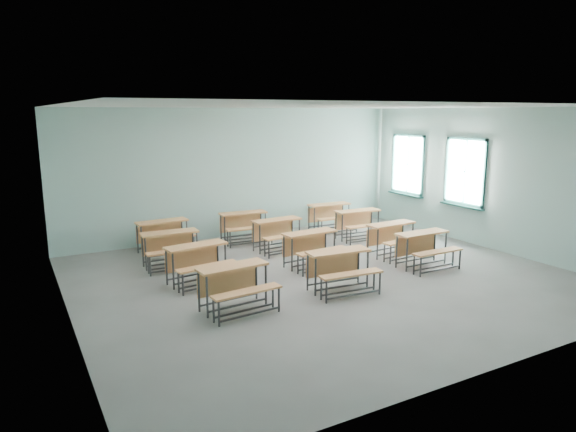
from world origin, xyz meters
name	(u,v)px	position (x,y,z in m)	size (l,w,h in m)	color
room	(329,194)	(0.08, 0.03, 1.60)	(9.04, 8.04, 3.24)	gray
desk_unit_r0c0	(236,281)	(-2.13, -0.68, 0.48)	(1.20, 0.86, 0.71)	#CF834A
desk_unit_r0c1	(341,265)	(-0.16, -0.74, 0.48)	(1.20, 0.86, 0.71)	#CF834A
desk_unit_r0c2	(425,244)	(2.13, -0.42, 0.48)	(1.14, 0.77, 0.71)	#CF834A
desk_unit_r1c0	(199,258)	(-2.21, 0.85, 0.48)	(1.22, 0.89, 0.71)	#CF834A
desk_unit_r1c1	(312,244)	(0.16, 0.73, 0.48)	(1.18, 0.83, 0.71)	#CF834A
desk_unit_r1c2	(394,234)	(2.15, 0.56, 0.48)	(1.19, 0.84, 0.71)	#CF834A
desk_unit_r2c0	(171,244)	(-2.35, 2.10, 0.48)	(1.17, 0.82, 0.71)	#CF834A
desk_unit_r2c1	(279,230)	(0.14, 2.15, 0.48)	(1.18, 0.83, 0.71)	#CF834A
desk_unit_r2c2	(360,220)	(2.39, 2.14, 0.48)	(1.19, 0.84, 0.71)	#CF834A
desk_unit_r3c0	(164,232)	(-2.18, 3.25, 0.48)	(1.19, 0.84, 0.71)	#CF834A
desk_unit_r3c1	(245,222)	(-0.20, 3.27, 0.48)	(1.19, 0.85, 0.71)	#CF834A
desk_unit_r3c2	(331,213)	(2.28, 3.24, 0.48)	(1.18, 0.83, 0.71)	#CF834A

